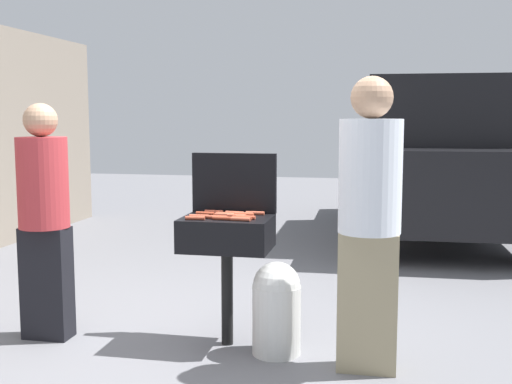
{
  "coord_description": "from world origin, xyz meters",
  "views": [
    {
      "loc": [
        1.3,
        -4.06,
        1.56
      ],
      "look_at": [
        0.38,
        0.52,
        1.0
      ],
      "focal_mm": 44.34,
      "sensor_mm": 36.0,
      "label": 1
    }
  ],
  "objects_px": {
    "bbq_grill": "(227,238)",
    "hot_dog_10": "(214,212)",
    "hot_dog_15": "(224,215)",
    "hot_dog_3": "(235,213)",
    "hot_dog_2": "(222,218)",
    "hot_dog_7": "(217,217)",
    "hot_dog_9": "(243,214)",
    "hot_dog_12": "(199,216)",
    "person_right": "(369,214)",
    "hot_dog_5": "(240,219)",
    "hot_dog_14": "(246,217)",
    "hot_dog_11": "(195,218)",
    "hot_dog_8": "(226,214)",
    "hot_dog_0": "(242,218)",
    "person_left": "(44,213)",
    "hot_dog_6": "(205,213)",
    "hot_dog_4": "(244,215)",
    "hot_dog_1": "(255,213)",
    "parked_minivan": "(436,158)",
    "propane_tank": "(277,306)",
    "hot_dog_13": "(237,216)"
  },
  "relations": [
    {
      "from": "hot_dog_8",
      "to": "hot_dog_12",
      "type": "relative_size",
      "value": 1.0
    },
    {
      "from": "bbq_grill",
      "to": "hot_dog_2",
      "type": "bearing_deg",
      "value": -89.0
    },
    {
      "from": "person_right",
      "to": "parked_minivan",
      "type": "xyz_separation_m",
      "value": [
        0.75,
        4.74,
        0.05
      ]
    },
    {
      "from": "hot_dog_5",
      "to": "hot_dog_14",
      "type": "distance_m",
      "value": 0.08
    },
    {
      "from": "hot_dog_5",
      "to": "parked_minivan",
      "type": "xyz_separation_m",
      "value": [
        1.58,
        4.61,
        0.13
      ]
    },
    {
      "from": "hot_dog_14",
      "to": "person_right",
      "type": "height_order",
      "value": "person_right"
    },
    {
      "from": "hot_dog_3",
      "to": "hot_dog_10",
      "type": "height_order",
      "value": "same"
    },
    {
      "from": "bbq_grill",
      "to": "hot_dog_9",
      "type": "distance_m",
      "value": 0.2
    },
    {
      "from": "hot_dog_11",
      "to": "hot_dog_14",
      "type": "xyz_separation_m",
      "value": [
        0.32,
        0.1,
        0.0
      ]
    },
    {
      "from": "hot_dog_10",
      "to": "hot_dog_1",
      "type": "bearing_deg",
      "value": 0.35
    },
    {
      "from": "bbq_grill",
      "to": "hot_dog_10",
      "type": "relative_size",
      "value": 6.81
    },
    {
      "from": "hot_dog_10",
      "to": "hot_dog_12",
      "type": "height_order",
      "value": "same"
    },
    {
      "from": "hot_dog_4",
      "to": "hot_dog_7",
      "type": "xyz_separation_m",
      "value": [
        -0.15,
        -0.14,
        0.0
      ]
    },
    {
      "from": "hot_dog_9",
      "to": "hot_dog_11",
      "type": "distance_m",
      "value": 0.36
    },
    {
      "from": "hot_dog_8",
      "to": "hot_dog_12",
      "type": "xyz_separation_m",
      "value": [
        -0.15,
        -0.14,
        0.0
      ]
    },
    {
      "from": "hot_dog_6",
      "to": "propane_tank",
      "type": "relative_size",
      "value": 0.21
    },
    {
      "from": "hot_dog_1",
      "to": "person_left",
      "type": "xyz_separation_m",
      "value": [
        -1.44,
        -0.26,
        -0.0
      ]
    },
    {
      "from": "hot_dog_2",
      "to": "hot_dog_7",
      "type": "xyz_separation_m",
      "value": [
        -0.04,
        0.04,
        0.0
      ]
    },
    {
      "from": "hot_dog_12",
      "to": "propane_tank",
      "type": "distance_m",
      "value": 0.79
    },
    {
      "from": "hot_dog_2",
      "to": "hot_dog_6",
      "type": "xyz_separation_m",
      "value": [
        -0.17,
        0.17,
        0.0
      ]
    },
    {
      "from": "hot_dog_0",
      "to": "hot_dog_9",
      "type": "xyz_separation_m",
      "value": [
        -0.03,
        0.16,
        0.0
      ]
    },
    {
      "from": "bbq_grill",
      "to": "hot_dog_2",
      "type": "xyz_separation_m",
      "value": [
        0.0,
        -0.12,
        0.15
      ]
    },
    {
      "from": "hot_dog_2",
      "to": "hot_dog_8",
      "type": "distance_m",
      "value": 0.19
    },
    {
      "from": "hot_dog_5",
      "to": "hot_dog_10",
      "type": "distance_m",
      "value": 0.37
    },
    {
      "from": "hot_dog_7",
      "to": "person_right",
      "type": "relative_size",
      "value": 0.07
    },
    {
      "from": "hot_dog_12",
      "to": "person_right",
      "type": "xyz_separation_m",
      "value": [
        1.12,
        -0.18,
        0.08
      ]
    },
    {
      "from": "person_left",
      "to": "person_right",
      "type": "height_order",
      "value": "person_right"
    },
    {
      "from": "hot_dog_15",
      "to": "hot_dog_3",
      "type": "bearing_deg",
      "value": 59.91
    },
    {
      "from": "person_left",
      "to": "hot_dog_2",
      "type": "bearing_deg",
      "value": -16.72
    },
    {
      "from": "hot_dog_4",
      "to": "hot_dog_11",
      "type": "xyz_separation_m",
      "value": [
        -0.29,
        -0.2,
        0.0
      ]
    },
    {
      "from": "hot_dog_8",
      "to": "parked_minivan",
      "type": "xyz_separation_m",
      "value": [
        1.72,
        4.42,
        0.13
      ]
    },
    {
      "from": "hot_dog_12",
      "to": "hot_dog_15",
      "type": "relative_size",
      "value": 1.0
    },
    {
      "from": "hot_dog_1",
      "to": "hot_dog_2",
      "type": "bearing_deg",
      "value": -122.14
    },
    {
      "from": "bbq_grill",
      "to": "hot_dog_0",
      "type": "xyz_separation_m",
      "value": [
        0.13,
        -0.09,
        0.15
      ]
    },
    {
      "from": "hot_dog_4",
      "to": "hot_dog_15",
      "type": "relative_size",
      "value": 1.0
    },
    {
      "from": "hot_dog_7",
      "to": "propane_tank",
      "type": "height_order",
      "value": "hot_dog_7"
    },
    {
      "from": "hot_dog_7",
      "to": "hot_dog_11",
      "type": "relative_size",
      "value": 1.0
    },
    {
      "from": "bbq_grill",
      "to": "person_left",
      "type": "xyz_separation_m",
      "value": [
        -1.28,
        -0.12,
        0.15
      ]
    },
    {
      "from": "hot_dog_0",
      "to": "hot_dog_12",
      "type": "bearing_deg",
      "value": 178.33
    },
    {
      "from": "hot_dog_1",
      "to": "hot_dog_3",
      "type": "xyz_separation_m",
      "value": [
        -0.14,
        -0.02,
        0.0
      ]
    },
    {
      "from": "hot_dog_0",
      "to": "hot_dog_14",
      "type": "xyz_separation_m",
      "value": [
        0.02,
        0.03,
        0.0
      ]
    },
    {
      "from": "hot_dog_12",
      "to": "hot_dog_8",
      "type": "bearing_deg",
      "value": 42.72
    },
    {
      "from": "hot_dog_11",
      "to": "hot_dog_3",
      "type": "bearing_deg",
      "value": 52.22
    },
    {
      "from": "hot_dog_15",
      "to": "hot_dog_2",
      "type": "bearing_deg",
      "value": -80.71
    },
    {
      "from": "propane_tank",
      "to": "hot_dog_15",
      "type": "bearing_deg",
      "value": 160.78
    },
    {
      "from": "hot_dog_2",
      "to": "hot_dog_9",
      "type": "relative_size",
      "value": 1.0
    },
    {
      "from": "hot_dog_12",
      "to": "person_right",
      "type": "distance_m",
      "value": 1.14
    },
    {
      "from": "hot_dog_8",
      "to": "person_left",
      "type": "height_order",
      "value": "person_left"
    },
    {
      "from": "hot_dog_6",
      "to": "hot_dog_8",
      "type": "distance_m",
      "value": 0.14
    },
    {
      "from": "hot_dog_6",
      "to": "hot_dog_13",
      "type": "bearing_deg",
      "value": -13.97
    }
  ]
}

